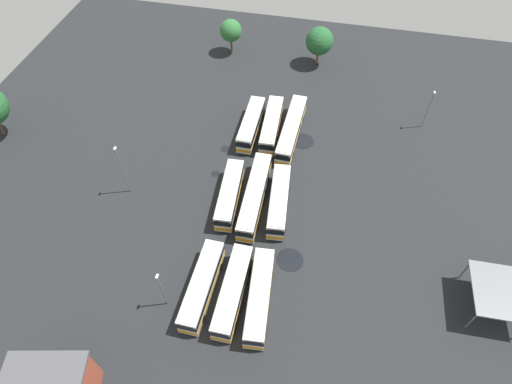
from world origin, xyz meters
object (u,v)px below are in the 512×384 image
bus_row0_slot2 (291,129)px  bus_row2_slot1 (233,291)px  bus_row1_slot0 (230,194)px  lamp_post_by_building (428,108)px  bus_row0_slot0 (251,124)px  maintenance_shelter (504,292)px  bus_row2_slot2 (259,297)px  lamp_post_mid_lot (162,289)px  tree_south_edge (231,31)px  lamp_post_near_entrance (122,169)px  bus_row2_slot0 (202,286)px  bus_row0_slot1 (271,125)px  bus_row1_slot1 (255,195)px  tree_north_edge (319,41)px  bus_row1_slot2 (279,201)px

bus_row0_slot2 → bus_row2_slot1: same height
bus_row1_slot0 → bus_row2_slot1: bearing=16.0°
bus_row2_slot1 → lamp_post_by_building: 46.66m
bus_row0_slot0 → bus_row0_slot2: 7.13m
bus_row0_slot2 → maintenance_shelter: (25.68, 30.39, 2.23)m
bus_row0_slot2 → bus_row2_slot2: (31.63, 1.11, -0.00)m
bus_row2_slot1 → lamp_post_mid_lot: size_ratio=1.63×
lamp_post_mid_lot → tree_south_edge: (-57.55, -6.17, 0.80)m
lamp_post_mid_lot → lamp_post_near_entrance: bearing=-143.8°
maintenance_shelter → bus_row2_slot0: bearing=-80.7°
bus_row0_slot0 → bus_row0_slot1: (-0.56, 3.53, 0.00)m
bus_row2_slot1 → tree_south_edge: bearing=-165.3°
bus_row1_slot1 → lamp_post_near_entrance: (1.95, -19.73, 3.40)m
bus_row1_slot0 → tree_north_edge: bearing=167.9°
tree_north_edge → tree_south_edge: 18.39m
bus_row0_slot0 → maintenance_shelter: maintenance_shelter is taller
bus_row0_slot1 → tree_north_edge: tree_north_edge is taller
bus_row2_slot2 → tree_south_edge: tree_south_edge is taller
bus_row2_slot1 → bus_row1_slot1: bearing=-177.7°
bus_row0_slot2 → bus_row2_slot1: bearing=-4.3°
bus_row2_slot1 → lamp_post_by_building: (-39.36, 24.93, 2.40)m
bus_row0_slot2 → bus_row1_slot1: size_ratio=1.00×
bus_row1_slot1 → lamp_post_mid_lot: 20.23m
bus_row1_slot1 → maintenance_shelter: (9.98, 33.44, 2.23)m
bus_row1_slot0 → maintenance_shelter: maintenance_shelter is taller
bus_row0_slot2 → bus_row2_slot1: (31.63, -2.40, -0.00)m
bus_row1_slot0 → bus_row1_slot1: 3.80m
bus_row2_slot1 → bus_row2_slot2: (-0.00, 3.51, 0.00)m
bus_row0_slot2 → bus_row2_slot0: same height
bus_row1_slot0 → bus_row2_slot0: size_ratio=0.99×
bus_row2_slot0 → lamp_post_mid_lot: (2.59, -4.11, 2.36)m
bus_row2_slot0 → lamp_post_near_entrance: 21.82m
bus_row0_slot0 → lamp_post_by_building: (-8.02, 29.65, 2.40)m
bus_row1_slot1 → bus_row1_slot2: 3.78m
tree_north_edge → bus_row1_slot2: bearing=-1.4°
lamp_post_near_entrance → tree_south_edge: 41.31m
bus_row0_slot1 → bus_row2_slot1: size_ratio=1.01×
bus_row0_slot1 → tree_south_edge: (-22.95, -13.16, 3.16)m
maintenance_shelter → tree_north_edge: bearing=-149.4°
lamp_post_mid_lot → bus_row0_slot2: bearing=162.9°
bus_row0_slot2 → bus_row1_slot0: 17.68m
bus_row0_slot0 → bus_row1_slot0: (16.03, 0.32, 0.00)m
bus_row2_slot2 → lamp_post_by_building: (-39.36, 21.43, 2.40)m
bus_row2_slot0 → bus_row2_slot1: bearing=91.4°
bus_row2_slot0 → tree_north_edge: 55.33m
lamp_post_mid_lot → tree_north_edge: 58.52m
bus_row1_slot2 → tree_north_edge: size_ratio=1.55×
lamp_post_by_building → tree_north_edge: bearing=-126.0°
lamp_post_mid_lot → lamp_post_by_building: bearing=141.8°
bus_row0_slot1 → bus_row0_slot2: same height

